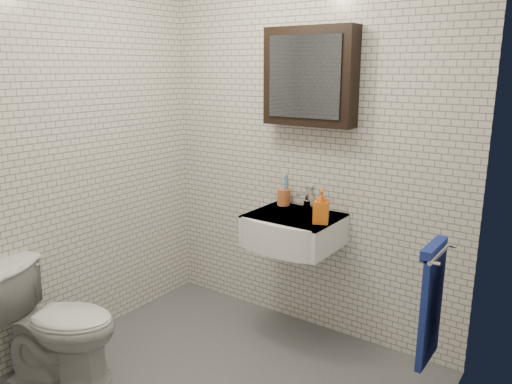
# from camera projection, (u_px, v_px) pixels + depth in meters

# --- Properties ---
(room_shell) EXTENTS (2.22, 2.02, 2.51)m
(room_shell) POSITION_uv_depth(u_px,v_px,m) (205.00, 129.00, 2.42)
(room_shell) COLOR silver
(room_shell) RESTS_ON ground
(washbasin) EXTENTS (0.55, 0.50, 0.20)m
(washbasin) POSITION_uv_depth(u_px,v_px,m) (291.00, 231.00, 3.14)
(washbasin) COLOR white
(washbasin) RESTS_ON room_shell
(faucet) EXTENTS (0.06, 0.20, 0.15)m
(faucet) POSITION_uv_depth(u_px,v_px,m) (307.00, 199.00, 3.26)
(faucet) COLOR silver
(faucet) RESTS_ON washbasin
(mirror_cabinet) EXTENTS (0.60, 0.15, 0.60)m
(mirror_cabinet) POSITION_uv_depth(u_px,v_px,m) (310.00, 77.00, 3.07)
(mirror_cabinet) COLOR black
(mirror_cabinet) RESTS_ON room_shell
(towel_rail) EXTENTS (0.09, 0.30, 0.58)m
(towel_rail) POSITION_uv_depth(u_px,v_px,m) (432.00, 299.00, 2.29)
(towel_rail) COLOR silver
(towel_rail) RESTS_ON room_shell
(toothbrush_cup) EXTENTS (0.09, 0.09, 0.24)m
(toothbrush_cup) POSITION_uv_depth(u_px,v_px,m) (284.00, 196.00, 3.36)
(toothbrush_cup) COLOR #B75B2D
(toothbrush_cup) RESTS_ON washbasin
(soap_bottle) EXTENTS (0.12, 0.12, 0.20)m
(soap_bottle) POSITION_uv_depth(u_px,v_px,m) (321.00, 207.00, 2.97)
(soap_bottle) COLOR #EC5018
(soap_bottle) RESTS_ON washbasin
(toilet) EXTENTS (0.79, 0.64, 0.71)m
(toilet) POSITION_uv_depth(u_px,v_px,m) (57.00, 323.00, 2.82)
(toilet) COLOR silver
(toilet) RESTS_ON ground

